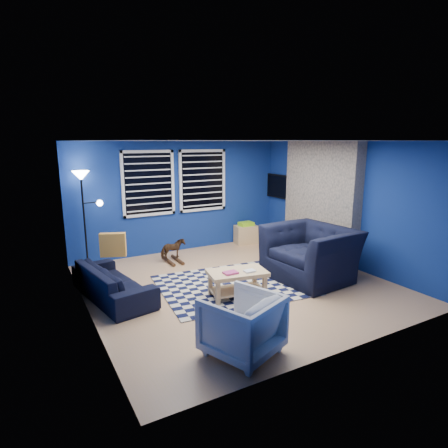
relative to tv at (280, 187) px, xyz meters
name	(u,v)px	position (x,y,z in m)	size (l,w,h in m)	color
floor	(237,284)	(-2.45, -2.00, -1.40)	(5.00, 5.00, 0.00)	tan
ceiling	(238,141)	(-2.45, -2.00, 1.10)	(5.00, 5.00, 0.00)	white
wall_back	(181,197)	(-2.45, 0.50, -0.15)	(5.00, 5.00, 0.00)	navy
wall_left	(84,232)	(-4.95, -2.00, -0.15)	(5.00, 5.00, 0.00)	navy
wall_right	(343,204)	(0.05, -2.00, -0.15)	(5.00, 5.00, 0.00)	navy
fireplace	(320,204)	(-0.09, -1.50, -0.20)	(0.65, 2.00, 2.50)	gray
window_left	(149,184)	(-3.20, 0.46, 0.20)	(1.17, 0.06, 1.42)	black
window_right	(203,181)	(-1.90, 0.46, 0.20)	(1.17, 0.06, 1.42)	black
tv	(280,187)	(0.00, 0.00, 0.00)	(0.07, 1.00, 0.58)	black
rug	(233,285)	(-2.53, -2.01, -1.39)	(2.50, 2.00, 0.02)	black
sofa	(113,282)	(-4.49, -1.51, -1.13)	(0.72, 1.84, 0.54)	black
armchair_big	(310,253)	(-1.11, -2.40, -0.92)	(1.30, 1.48, 0.96)	black
armchair_bent	(242,325)	(-3.54, -3.93, -1.03)	(0.80, 0.82, 0.74)	gray
rocking_horse	(173,249)	(-2.97, -0.27, -1.12)	(0.50, 0.23, 0.42)	#4D3119
coffee_table	(237,278)	(-2.73, -2.48, -1.08)	(1.02, 0.70, 0.47)	#E0B27E
cabinet	(246,234)	(-0.82, 0.25, -1.16)	(0.59, 0.45, 0.54)	#E0B27E
floor_lamp	(83,189)	(-4.57, 0.25, 0.19)	(0.53, 0.32, 1.94)	black
throw_pillow	(113,245)	(-4.34, -1.00, -0.66)	(0.43, 0.13, 0.41)	gold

